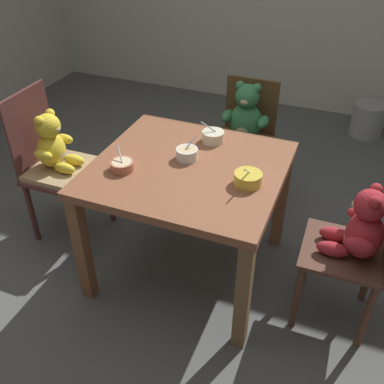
% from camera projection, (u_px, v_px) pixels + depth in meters
% --- Properties ---
extents(ground_plane, '(5.20, 5.20, 0.04)m').
position_uv_depth(ground_plane, '(189.00, 268.00, 2.69)').
color(ground_plane, '#4F5250').
extents(dining_table, '(0.96, 0.90, 0.72)m').
position_uv_depth(dining_table, '(188.00, 182.00, 2.32)').
color(dining_table, brown).
rests_on(dining_table, ground_plane).
extents(teddy_chair_far_center, '(0.39, 0.39, 0.85)m').
position_uv_depth(teddy_chair_far_center, '(245.00, 124.00, 2.97)').
color(teddy_chair_far_center, '#523A1E').
rests_on(teddy_chair_far_center, ground_plane).
extents(teddy_chair_near_left, '(0.42, 0.41, 0.94)m').
position_uv_depth(teddy_chair_near_left, '(56.00, 157.00, 2.65)').
color(teddy_chair_near_left, '#512A27').
rests_on(teddy_chair_near_left, ground_plane).
extents(teddy_chair_near_right, '(0.40, 0.38, 0.93)m').
position_uv_depth(teddy_chair_near_right, '(360.00, 236.00, 2.06)').
color(teddy_chair_near_right, '#523225').
rests_on(teddy_chair_near_right, ground_plane).
extents(porridge_bowl_cream_far_center, '(0.13, 0.12, 0.12)m').
position_uv_depth(porridge_bowl_cream_far_center, '(213.00, 136.00, 2.45)').
color(porridge_bowl_cream_far_center, beige).
rests_on(porridge_bowl_cream_far_center, dining_table).
extents(porridge_bowl_yellow_near_right, '(0.13, 0.14, 0.13)m').
position_uv_depth(porridge_bowl_yellow_near_right, '(248.00, 178.00, 2.10)').
color(porridge_bowl_yellow_near_right, gold).
rests_on(porridge_bowl_yellow_near_right, dining_table).
extents(porridge_bowl_white_center, '(0.11, 0.12, 0.12)m').
position_uv_depth(porridge_bowl_white_center, '(187.00, 154.00, 2.30)').
color(porridge_bowl_white_center, silver).
rests_on(porridge_bowl_white_center, dining_table).
extents(porridge_bowl_terracotta_near_left, '(0.12, 0.12, 0.11)m').
position_uv_depth(porridge_bowl_terracotta_near_left, '(122.00, 165.00, 2.21)').
color(porridge_bowl_terracotta_near_left, '#B86950').
rests_on(porridge_bowl_terracotta_near_left, dining_table).
extents(metal_pail, '(0.29, 0.29, 0.30)m').
position_uv_depth(metal_pail, '(368.00, 119.00, 3.96)').
color(metal_pail, '#93969B').
rests_on(metal_pail, ground_plane).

